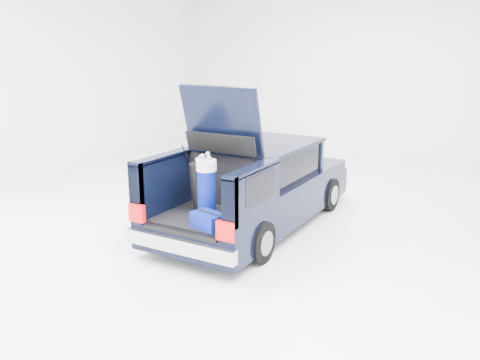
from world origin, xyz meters
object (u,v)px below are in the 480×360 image
Objects in this scene: car at (258,186)px; black_golf_bag at (199,187)px; blue_duffel at (208,221)px; red_suitcase at (250,195)px; blue_golf_bag at (207,189)px.

car reaches higher than black_golf_bag.
blue_duffel is (0.31, -2.01, 0.04)m from car.
black_golf_bag reaches higher than blue_duffel.
car reaches higher than blue_duffel.
red_suitcase is 1.20× the size of blue_duffel.
blue_duffel is at bearing -54.35° from blue_golf_bag.
red_suitcase reaches higher than blue_duffel.
red_suitcase is at bearing 91.82° from blue_duffel.
blue_golf_bag is at bearing -133.56° from red_suitcase.
blue_golf_bag is (0.05, -1.64, 0.37)m from car.
red_suitcase is 0.65m from blue_golf_bag.
black_golf_bag is at bearing 146.99° from blue_golf_bag.
red_suitcase is 0.64× the size of blue_golf_bag.
car is 2.03m from blue_duffel.
blue_golf_bag is at bearing 140.79° from blue_duffel.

